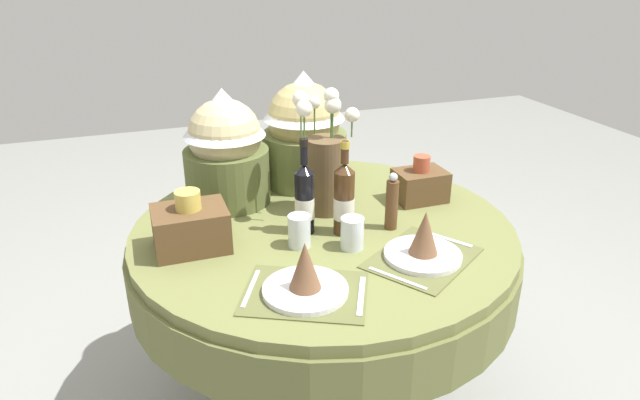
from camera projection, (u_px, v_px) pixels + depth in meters
The scene contains 14 objects.
ground at pixel (323, 396), 2.27m from camera, with size 8.00×8.00×0.00m, color gray.
dining_table at pixel (323, 260), 2.02m from camera, with size 1.34×1.34×0.77m.
place_setting_left at pixel (305, 279), 1.55m from camera, with size 0.42×0.38×0.16m.
place_setting_right at pixel (424, 245), 1.73m from camera, with size 0.43×0.40×0.16m.
flower_vase at pixel (325, 165), 1.99m from camera, with size 0.25×0.19×0.45m.
wine_bottle_left at pixel (344, 199), 1.85m from camera, with size 0.07×0.07×0.32m.
wine_bottle_centre at pixel (305, 198), 1.86m from camera, with size 0.07×0.07×0.33m.
tumbler_near_left at pixel (299, 231), 1.80m from camera, with size 0.07×0.07×0.11m, color silver.
tumbler_mid at pixel (352, 233), 1.79m from camera, with size 0.07×0.07×0.10m, color silver.
pepper_mill at pixel (392, 203), 1.90m from camera, with size 0.04×0.04×0.20m.
gift_tub_back_left at pixel (225, 144), 2.05m from camera, with size 0.31×0.31×0.43m.
gift_tub_back_centre at pixel (304, 126), 2.23m from camera, with size 0.34×0.34×0.45m.
woven_basket_side_left at pixel (191, 227), 1.78m from camera, with size 0.23×0.18×0.20m.
woven_basket_side_right at pixel (420, 184), 2.13m from camera, with size 0.19×0.14×0.18m.
Camera 1 is at (-0.59, -1.65, 1.65)m, focal length 31.68 mm.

